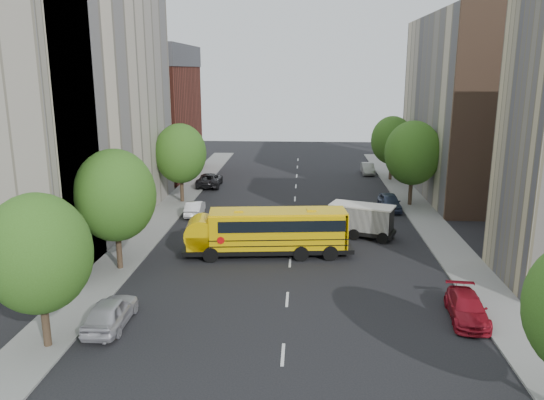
# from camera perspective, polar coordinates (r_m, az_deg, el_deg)

# --- Properties ---
(ground) EXTENTS (120.00, 120.00, 0.00)m
(ground) POSITION_cam_1_polar(r_m,az_deg,el_deg) (37.93, 2.04, -5.63)
(ground) COLOR black
(ground) RESTS_ON ground
(sidewalk_left) EXTENTS (3.00, 80.00, 0.12)m
(sidewalk_left) POSITION_cam_1_polar(r_m,az_deg,el_deg) (44.40, -12.82, -2.98)
(sidewalk_left) COLOR slate
(sidewalk_left) RESTS_ON ground
(sidewalk_right) EXTENTS (3.00, 80.00, 0.12)m
(sidewalk_right) POSITION_cam_1_polar(r_m,az_deg,el_deg) (43.97, 17.39, -3.44)
(sidewalk_right) COLOR slate
(sidewalk_right) RESTS_ON ground
(lane_markings) EXTENTS (0.15, 64.00, 0.01)m
(lane_markings) POSITION_cam_1_polar(r_m,az_deg,el_deg) (47.48, 2.35, -1.61)
(lane_markings) COLOR silver
(lane_markings) RESTS_ON ground
(building_left_cream) EXTENTS (10.00, 26.00, 20.00)m
(building_left_cream) POSITION_cam_1_polar(r_m,az_deg,el_deg) (45.88, -21.08, 9.64)
(building_left_cream) COLOR beige
(building_left_cream) RESTS_ON ground
(building_left_redbrick) EXTENTS (10.00, 15.00, 13.00)m
(building_left_redbrick) POSITION_cam_1_polar(r_m,az_deg,el_deg) (66.76, -13.07, 8.21)
(building_left_redbrick) COLOR maroon
(building_left_redbrick) RESTS_ON ground
(building_right_far) EXTENTS (10.00, 22.00, 18.00)m
(building_right_far) POSITION_cam_1_polar(r_m,az_deg,el_deg) (58.46, 20.83, 9.38)
(building_right_far) COLOR beige
(building_right_far) RESTS_ON ground
(building_right_sidewall) EXTENTS (10.10, 0.30, 18.00)m
(building_right_sidewall) POSITION_cam_1_polar(r_m,az_deg,el_deg) (48.08, 24.66, 8.26)
(building_right_sidewall) COLOR brown
(building_right_sidewall) RESTS_ON ground
(street_tree_0) EXTENTS (4.80, 4.80, 7.41)m
(street_tree_0) POSITION_cam_1_polar(r_m,az_deg,el_deg) (26.02, -23.87, -5.29)
(street_tree_0) COLOR #38281C
(street_tree_0) RESTS_ON ground
(street_tree_1) EXTENTS (5.12, 5.12, 7.90)m
(street_tree_1) POSITION_cam_1_polar(r_m,az_deg,el_deg) (34.74, -16.52, 0.48)
(street_tree_1) COLOR #38281C
(street_tree_1) RESTS_ON ground
(street_tree_2) EXTENTS (4.99, 4.99, 7.71)m
(street_tree_2) POSITION_cam_1_polar(r_m,az_deg,el_deg) (51.73, -9.83, 4.95)
(street_tree_2) COLOR #38281C
(street_tree_2) RESTS_ON ground
(street_tree_4) EXTENTS (5.25, 5.25, 8.10)m
(street_tree_4) POSITION_cam_1_polar(r_m,az_deg,el_deg) (51.35, 14.91, 4.90)
(street_tree_4) COLOR #38281C
(street_tree_4) RESTS_ON ground
(street_tree_5) EXTENTS (4.86, 4.86, 7.51)m
(street_tree_5) POSITION_cam_1_polar(r_m,az_deg,el_deg) (63.09, 12.79, 6.27)
(street_tree_5) COLOR #38281C
(street_tree_5) RESTS_ON ground
(school_bus) EXTENTS (11.94, 3.88, 3.31)m
(school_bus) POSITION_cam_1_polar(r_m,az_deg,el_deg) (36.75, -0.61, -3.24)
(school_bus) COLOR black
(school_bus) RESTS_ON ground
(safari_truck) EXTENTS (6.33, 4.08, 2.57)m
(safari_truck) POSITION_cam_1_polar(r_m,az_deg,el_deg) (41.62, 9.04, -2.07)
(safari_truck) COLOR black
(safari_truck) RESTS_ON ground
(parked_car_0) EXTENTS (1.82, 4.48, 1.52)m
(parked_car_0) POSITION_cam_1_polar(r_m,az_deg,el_deg) (28.46, -16.99, -11.47)
(parked_car_0) COLOR #B7B5BD
(parked_car_0) RESTS_ON ground
(parked_car_1) EXTENTS (1.63, 4.08, 1.32)m
(parked_car_1) POSITION_cam_1_polar(r_m,az_deg,el_deg) (47.66, -8.30, -0.86)
(parked_car_1) COLOR white
(parked_car_1) RESTS_ON ground
(parked_car_2) EXTENTS (2.70, 5.50, 1.50)m
(parked_car_2) POSITION_cam_1_polar(r_m,az_deg,el_deg) (59.36, -6.73, 2.19)
(parked_car_2) COLOR black
(parked_car_2) RESTS_ON ground
(parked_car_3) EXTENTS (2.21, 4.60, 1.29)m
(parked_car_3) POSITION_cam_1_polar(r_m,az_deg,el_deg) (29.77, 20.22, -10.83)
(parked_car_3) COLOR maroon
(parked_car_3) RESTS_ON ground
(parked_car_4) EXTENTS (1.89, 4.50, 1.52)m
(parked_car_4) POSITION_cam_1_polar(r_m,az_deg,el_deg) (50.10, 12.52, -0.21)
(parked_car_4) COLOR #2E3851
(parked_car_4) RESTS_ON ground
(parked_car_5) EXTENTS (1.45, 4.15, 1.37)m
(parked_car_5) POSITION_cam_1_polar(r_m,az_deg,el_deg) (67.06, 10.25, 3.35)
(parked_car_5) COLOR gray
(parked_car_5) RESTS_ON ground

